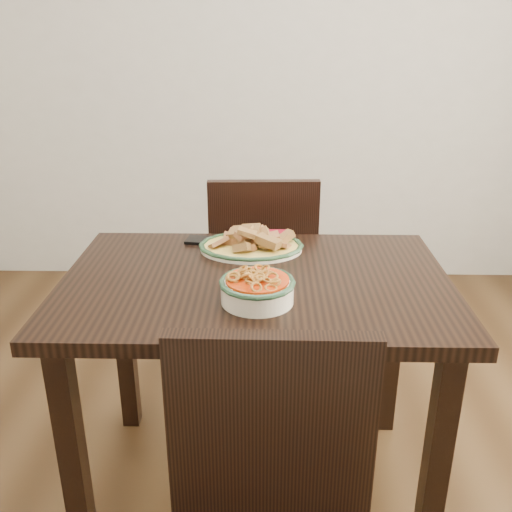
{
  "coord_description": "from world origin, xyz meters",
  "views": [
    {
      "loc": [
        -0.05,
        -1.48,
        1.43
      ],
      "look_at": [
        -0.08,
        0.04,
        0.81
      ],
      "focal_mm": 40.0,
      "sensor_mm": 36.0,
      "label": 1
    }
  ],
  "objects_px": {
    "noodle_bowl": "(257,287)",
    "smartphone": "(206,241)",
    "chair_far": "(262,266)",
    "dining_table": "(256,311)",
    "fish_plate": "(251,237)"
  },
  "relations": [
    {
      "from": "noodle_bowl",
      "to": "smartphone",
      "type": "bearing_deg",
      "value": 112.46
    },
    {
      "from": "noodle_bowl",
      "to": "smartphone",
      "type": "distance_m",
      "value": 0.48
    },
    {
      "from": "chair_far",
      "to": "dining_table",
      "type": "bearing_deg",
      "value": 86.61
    },
    {
      "from": "dining_table",
      "to": "chair_far",
      "type": "height_order",
      "value": "chair_far"
    },
    {
      "from": "fish_plate",
      "to": "smartphone",
      "type": "xyz_separation_m",
      "value": [
        -0.15,
        0.07,
        -0.04
      ]
    },
    {
      "from": "chair_far",
      "to": "noodle_bowl",
      "type": "distance_m",
      "value": 0.87
    },
    {
      "from": "fish_plate",
      "to": "noodle_bowl",
      "type": "xyz_separation_m",
      "value": [
        0.03,
        -0.37,
        -0.0
      ]
    },
    {
      "from": "fish_plate",
      "to": "dining_table",
      "type": "bearing_deg",
      "value": -84.75
    },
    {
      "from": "noodle_bowl",
      "to": "smartphone",
      "type": "height_order",
      "value": "noodle_bowl"
    },
    {
      "from": "noodle_bowl",
      "to": "dining_table",
      "type": "bearing_deg",
      "value": 92.68
    },
    {
      "from": "dining_table",
      "to": "smartphone",
      "type": "xyz_separation_m",
      "value": [
        -0.17,
        0.29,
        0.11
      ]
    },
    {
      "from": "noodle_bowl",
      "to": "fish_plate",
      "type": "bearing_deg",
      "value": 94.2
    },
    {
      "from": "fish_plate",
      "to": "noodle_bowl",
      "type": "height_order",
      "value": "fish_plate"
    },
    {
      "from": "dining_table",
      "to": "chair_far",
      "type": "bearing_deg",
      "value": 88.91
    },
    {
      "from": "chair_far",
      "to": "fish_plate",
      "type": "bearing_deg",
      "value": 83.56
    }
  ]
}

